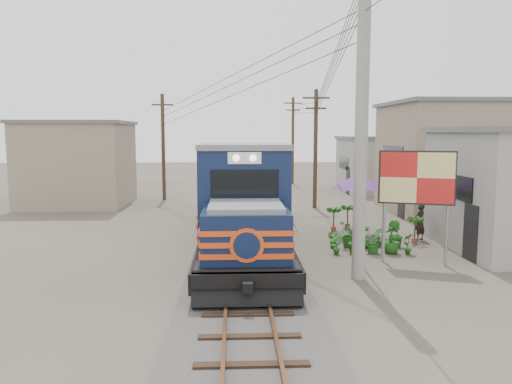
{
  "coord_description": "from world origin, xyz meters",
  "views": [
    {
      "loc": [
        -0.31,
        -15.37,
        4.51
      ],
      "look_at": [
        0.53,
        3.82,
        2.2
      ],
      "focal_mm": 35.0,
      "sensor_mm": 36.0,
      "label": 1
    }
  ],
  "objects_px": {
    "locomotive": "(242,201)",
    "vendor": "(420,222)",
    "billboard": "(417,180)",
    "market_umbrella": "(358,181)"
  },
  "relations": [
    {
      "from": "locomotive",
      "to": "vendor",
      "type": "distance_m",
      "value": 7.5
    },
    {
      "from": "billboard",
      "to": "market_umbrella",
      "type": "relative_size",
      "value": 1.43
    },
    {
      "from": "billboard",
      "to": "vendor",
      "type": "bearing_deg",
      "value": 85.73
    },
    {
      "from": "vendor",
      "to": "billboard",
      "type": "bearing_deg",
      "value": 32.04
    },
    {
      "from": "market_umbrella",
      "to": "vendor",
      "type": "relative_size",
      "value": 1.74
    },
    {
      "from": "locomotive",
      "to": "vendor",
      "type": "bearing_deg",
      "value": 2.18
    },
    {
      "from": "billboard",
      "to": "vendor",
      "type": "distance_m",
      "value": 4.49
    },
    {
      "from": "billboard",
      "to": "vendor",
      "type": "height_order",
      "value": "billboard"
    },
    {
      "from": "locomotive",
      "to": "billboard",
      "type": "xyz_separation_m",
      "value": [
        5.87,
        -3.37,
        1.14
      ]
    },
    {
      "from": "market_umbrella",
      "to": "vendor",
      "type": "distance_m",
      "value": 3.07
    }
  ]
}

